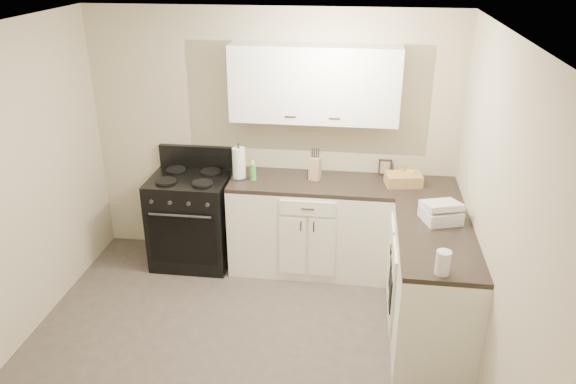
# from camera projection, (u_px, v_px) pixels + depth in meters

# --- Properties ---
(floor) EXTENTS (3.60, 3.60, 0.00)m
(floor) POSITION_uv_depth(u_px,v_px,m) (237.00, 362.00, 4.41)
(floor) COLOR #473F38
(floor) RESTS_ON ground
(ceiling) EXTENTS (3.60, 3.60, 0.00)m
(ceiling) POSITION_uv_depth(u_px,v_px,m) (222.00, 36.00, 3.40)
(ceiling) COLOR white
(ceiling) RESTS_ON wall_back
(wall_back) EXTENTS (3.60, 0.00, 3.60)m
(wall_back) POSITION_uv_depth(u_px,v_px,m) (272.00, 138.00, 5.53)
(wall_back) COLOR beige
(wall_back) RESTS_ON ground
(wall_right) EXTENTS (0.00, 3.60, 3.60)m
(wall_right) POSITION_uv_depth(u_px,v_px,m) (498.00, 237.00, 3.69)
(wall_right) COLOR beige
(wall_right) RESTS_ON ground
(base_cabinets_back) EXTENTS (1.55, 0.60, 0.90)m
(base_cabinets_back) POSITION_uv_depth(u_px,v_px,m) (310.00, 227.00, 5.54)
(base_cabinets_back) COLOR white
(base_cabinets_back) RESTS_ON floor
(base_cabinets_right) EXTENTS (0.60, 1.90, 0.90)m
(base_cabinets_right) POSITION_uv_depth(u_px,v_px,m) (428.00, 269.00, 4.82)
(base_cabinets_right) COLOR white
(base_cabinets_right) RESTS_ON floor
(countertop_back) EXTENTS (1.55, 0.60, 0.04)m
(countertop_back) POSITION_uv_depth(u_px,v_px,m) (311.00, 183.00, 5.35)
(countertop_back) COLOR black
(countertop_back) RESTS_ON base_cabinets_back
(countertop_right) EXTENTS (0.60, 1.90, 0.04)m
(countertop_right) POSITION_uv_depth(u_px,v_px,m) (433.00, 221.00, 4.63)
(countertop_right) COLOR black
(countertop_right) RESTS_ON base_cabinets_right
(upper_cabinets) EXTENTS (1.55, 0.30, 0.70)m
(upper_cabinets) POSITION_uv_depth(u_px,v_px,m) (314.00, 84.00, 5.11)
(upper_cabinets) COLOR white
(upper_cabinets) RESTS_ON wall_back
(stove) EXTENTS (0.76, 0.65, 0.92)m
(stove) POSITION_uv_depth(u_px,v_px,m) (192.00, 220.00, 5.66)
(stove) COLOR black
(stove) RESTS_ON floor
(knife_block) EXTENTS (0.12, 0.11, 0.22)m
(knife_block) POSITION_uv_depth(u_px,v_px,m) (315.00, 168.00, 5.34)
(knife_block) COLOR tan
(knife_block) RESTS_ON countertop_back
(paper_towel) EXTENTS (0.13, 0.13, 0.30)m
(paper_towel) POSITION_uv_depth(u_px,v_px,m) (239.00, 163.00, 5.35)
(paper_towel) COLOR white
(paper_towel) RESTS_ON countertop_back
(soap_bottle) EXTENTS (0.07, 0.07, 0.17)m
(soap_bottle) POSITION_uv_depth(u_px,v_px,m) (253.00, 172.00, 5.33)
(soap_bottle) COLOR green
(soap_bottle) RESTS_ON countertop_back
(picture_frame) EXTENTS (0.12, 0.04, 0.16)m
(picture_frame) POSITION_uv_depth(u_px,v_px,m) (385.00, 167.00, 5.46)
(picture_frame) COLOR black
(picture_frame) RESTS_ON countertop_back
(wicker_basket) EXTENTS (0.36, 0.27, 0.11)m
(wicker_basket) POSITION_uv_depth(u_px,v_px,m) (403.00, 179.00, 5.24)
(wicker_basket) COLOR tan
(wicker_basket) RESTS_ON countertop_right
(countertop_grill) EXTENTS (0.35, 0.34, 0.10)m
(countertop_grill) POSITION_uv_depth(u_px,v_px,m) (441.00, 215.00, 4.56)
(countertop_grill) COLOR silver
(countertop_grill) RESTS_ON countertop_right
(glass_jar) EXTENTS (0.11, 0.11, 0.17)m
(glass_jar) POSITION_uv_depth(u_px,v_px,m) (443.00, 263.00, 3.82)
(glass_jar) COLOR silver
(glass_jar) RESTS_ON countertop_right
(oven_mitt_near) EXTENTS (0.02, 0.17, 0.29)m
(oven_mitt_near) POSITION_uv_depth(u_px,v_px,m) (391.00, 294.00, 4.48)
(oven_mitt_near) COLOR black
(oven_mitt_near) RESTS_ON base_cabinets_right
(oven_mitt_far) EXTENTS (0.02, 0.14, 0.24)m
(oven_mitt_far) POSITION_uv_depth(u_px,v_px,m) (391.00, 274.00, 4.64)
(oven_mitt_far) COLOR black
(oven_mitt_far) RESTS_ON base_cabinets_right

